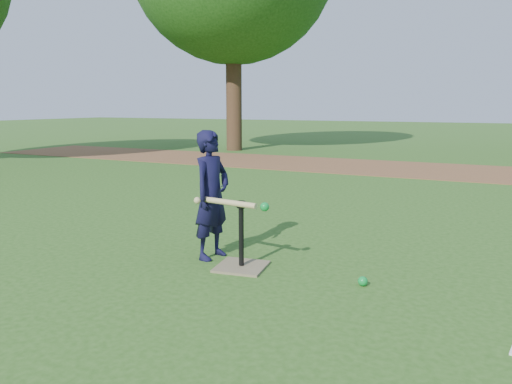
% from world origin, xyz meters
% --- Properties ---
extents(ground, '(80.00, 80.00, 0.00)m').
position_xyz_m(ground, '(0.00, 0.00, 0.00)').
color(ground, '#285116').
rests_on(ground, ground).
extents(dirt_strip, '(24.00, 3.00, 0.01)m').
position_xyz_m(dirt_strip, '(0.00, 7.50, 0.01)').
color(dirt_strip, brown).
rests_on(dirt_strip, ground).
extents(child, '(0.34, 0.48, 1.22)m').
position_xyz_m(child, '(-0.68, -0.18, 0.61)').
color(child, black).
rests_on(child, ground).
extents(wiffle_ball_ground, '(0.08, 0.08, 0.08)m').
position_xyz_m(wiffle_ball_ground, '(0.82, -0.31, 0.04)').
color(wiffle_ball_ground, '#0D9033').
rests_on(wiffle_ball_ground, ground).
extents(batting_tee, '(0.49, 0.49, 0.61)m').
position_xyz_m(batting_tee, '(-0.29, -0.34, 0.11)').
color(batting_tee, '#7D6D4F').
rests_on(batting_tee, ground).
extents(swing_action, '(0.72, 0.15, 0.09)m').
position_xyz_m(swing_action, '(-0.37, -0.36, 0.59)').
color(swing_action, tan).
rests_on(swing_action, ground).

